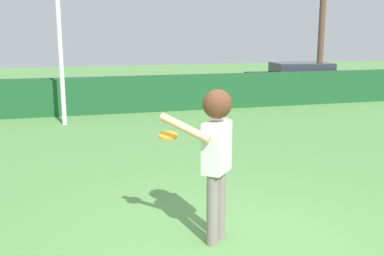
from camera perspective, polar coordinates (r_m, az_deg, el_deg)
name	(u,v)px	position (r m, az deg, el deg)	size (l,w,h in m)	color
ground_plane	(228,247)	(5.36, 4.58, -14.65)	(60.00, 60.00, 0.00)	#5B924B
person	(216,147)	(5.11, 3.01, -2.42)	(0.83, 0.48, 1.78)	slate
frisbee	(168,135)	(5.21, -3.02, -0.94)	(0.22, 0.22, 0.06)	orange
hedge_row	(120,94)	(14.27, -9.05, 4.17)	(26.34, 0.90, 1.05)	#1B4E27
parked_car_black	(301,77)	(18.59, 13.48, 6.24)	(4.40, 2.28, 1.25)	black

